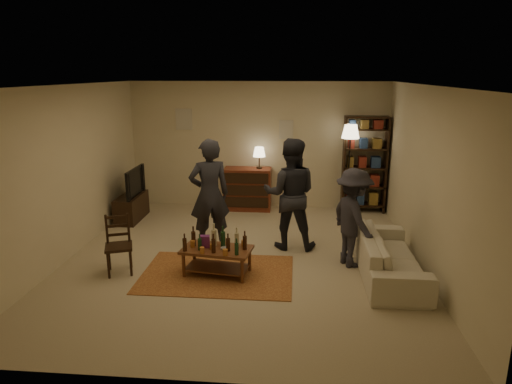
# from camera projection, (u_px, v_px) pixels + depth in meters

# --- Properties ---
(floor) EXTENTS (6.00, 6.00, 0.00)m
(floor) POSITION_uv_depth(u_px,v_px,m) (242.00, 259.00, 7.27)
(floor) COLOR #C6B793
(floor) RESTS_ON ground
(room_shell) EXTENTS (6.00, 6.00, 6.00)m
(room_shell) POSITION_uv_depth(u_px,v_px,m) (228.00, 124.00, 9.74)
(room_shell) COLOR beige
(room_shell) RESTS_ON ground
(rug) EXTENTS (2.20, 1.50, 0.01)m
(rug) POSITION_uv_depth(u_px,v_px,m) (217.00, 274.00, 6.72)
(rug) COLOR brown
(rug) RESTS_ON ground
(coffee_table) EXTENTS (1.06, 0.68, 0.75)m
(coffee_table) POSITION_uv_depth(u_px,v_px,m) (217.00, 250.00, 6.62)
(coffee_table) COLOR brown
(coffee_table) RESTS_ON ground
(dining_chair) EXTENTS (0.49, 0.49, 0.88)m
(dining_chair) POSITION_uv_depth(u_px,v_px,m) (118.00, 242.00, 6.70)
(dining_chair) COLOR black
(dining_chair) RESTS_ON ground
(tv_stand) EXTENTS (0.40, 1.00, 1.06)m
(tv_stand) POSITION_uv_depth(u_px,v_px,m) (131.00, 201.00, 9.12)
(tv_stand) COLOR black
(tv_stand) RESTS_ON ground
(dresser) EXTENTS (1.00, 0.50, 1.36)m
(dresser) POSITION_uv_depth(u_px,v_px,m) (248.00, 188.00, 9.78)
(dresser) COLOR brown
(dresser) RESTS_ON ground
(bookshelf) EXTENTS (0.90, 0.34, 2.02)m
(bookshelf) POSITION_uv_depth(u_px,v_px,m) (364.00, 164.00, 9.50)
(bookshelf) COLOR black
(bookshelf) RESTS_ON ground
(floor_lamp) EXTENTS (0.36, 0.36, 1.86)m
(floor_lamp) POSITION_uv_depth(u_px,v_px,m) (350.00, 138.00, 9.26)
(floor_lamp) COLOR black
(floor_lamp) RESTS_ON ground
(sofa) EXTENTS (0.81, 2.08, 0.61)m
(sofa) POSITION_uv_depth(u_px,v_px,m) (389.00, 255.00, 6.62)
(sofa) COLOR beige
(sofa) RESTS_ON ground
(person_left) EXTENTS (0.80, 0.67, 1.85)m
(person_left) POSITION_uv_depth(u_px,v_px,m) (209.00, 194.00, 7.52)
(person_left) COLOR #222329
(person_left) RESTS_ON ground
(person_right) EXTENTS (0.92, 0.73, 1.86)m
(person_right) POSITION_uv_depth(u_px,v_px,m) (290.00, 194.00, 7.54)
(person_right) COLOR #222329
(person_right) RESTS_ON ground
(person_by_sofa) EXTENTS (0.91, 1.12, 1.52)m
(person_by_sofa) POSITION_uv_depth(u_px,v_px,m) (353.00, 218.00, 6.86)
(person_by_sofa) COLOR #2A2932
(person_by_sofa) RESTS_ON ground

